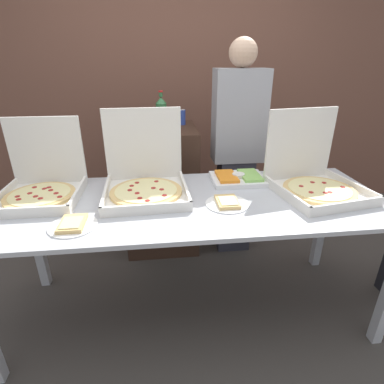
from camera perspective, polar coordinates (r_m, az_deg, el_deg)
ground_plane at (r=2.24m, az=0.00°, el=-21.23°), size 16.00×16.00×0.00m
brick_wall_behind at (r=3.28m, az=-3.63°, el=20.60°), size 10.00×0.06×2.80m
buffet_table at (r=1.79m, az=0.00°, el=-4.18°), size 2.28×0.86×0.84m
pizza_box_near_right at (r=1.84m, az=-8.86°, el=2.41°), size 0.51×0.52×0.48m
pizza_box_far_right at (r=1.99m, az=22.23°, el=2.48°), size 0.56×0.57×0.48m
pizza_box_near_left at (r=1.97m, az=-26.69°, el=1.37°), size 0.44×0.46×0.44m
paper_plate_front_center at (r=1.70m, az=6.74°, el=-2.01°), size 0.25×0.25×0.03m
paper_plate_front_right at (r=1.59m, az=-21.79°, el=-5.74°), size 0.24×0.24×0.03m
veggie_tray at (r=2.03m, az=8.79°, el=2.65°), size 0.36×0.28×0.05m
sideboard_podium at (r=2.67m, az=-5.90°, el=0.64°), size 0.61×0.59×1.08m
soda_bottle at (r=2.47m, az=-5.85°, el=14.87°), size 0.09×0.09×0.29m
soda_can_silver at (r=2.67m, az=-9.95°, el=13.94°), size 0.07×0.07×0.12m
soda_can_colored at (r=2.62m, az=-1.99°, el=14.07°), size 0.07×0.07×0.12m
person_guest_cap at (r=2.48m, az=8.57°, el=7.82°), size 0.40×0.22×1.74m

